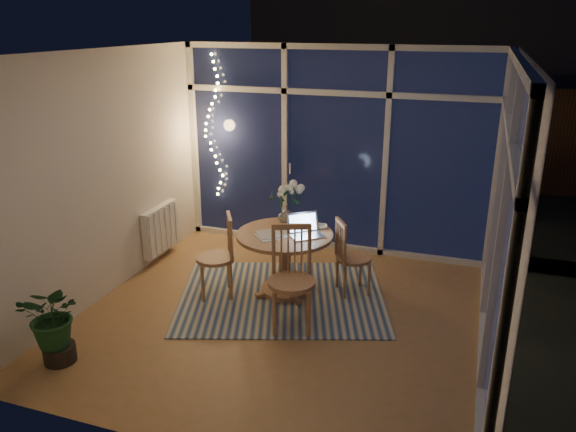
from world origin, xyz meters
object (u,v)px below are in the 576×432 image
Objects in this scene: chair_left at (215,256)px; potted_plant at (55,323)px; chair_right at (354,256)px; flower_vase at (287,215)px; laptop at (307,225)px; chair_front at (292,280)px; dining_table at (285,264)px.

chair_left reaches higher than potted_plant.
flower_vase reaches higher than chair_right.
flower_vase is (-0.33, 0.31, -0.02)m from laptop.
chair_left is 4.45× the size of flower_vase.
flower_vase reaches higher than potted_plant.
chair_front is at bearing -123.54° from laptop.
laptop is at bearing 88.62° from chair_right.
dining_table is 0.75m from chair_right.
dining_table is 1.37× the size of potted_plant.
flower_vase is at bearing 105.04° from chair_left.
chair_left reaches higher than flower_vase.
laptop is (0.94, 0.29, 0.37)m from chair_left.
chair_front is (-0.40, -0.94, 0.08)m from chair_right.
laptop reaches higher than flower_vase.
potted_plant is at bearing -170.66° from laptop.
chair_front is 0.75m from laptop.
dining_table is 0.55m from flower_vase.
chair_front reaches higher than chair_right.
chair_right is 4.15× the size of flower_vase.
laptop is at bearing 47.96° from potted_plant.
laptop is 0.45× the size of potted_plant.
laptop is (-0.06, 0.67, 0.31)m from chair_front.
chair_left is at bearing 158.49° from laptop.
chair_left reaches higher than chair_right.
chair_front is (0.31, -0.69, 0.16)m from dining_table.
laptop is (-0.46, -0.27, 0.40)m from chair_right.
potted_plant is (-1.37, -2.19, -0.43)m from flower_vase.
dining_table is 1.11× the size of chair_left.
chair_front reaches higher than dining_table.
flower_vase is at bearing 98.15° from laptop.
flower_vase reaches higher than dining_table.
flower_vase is (0.61, 0.60, 0.35)m from chair_left.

